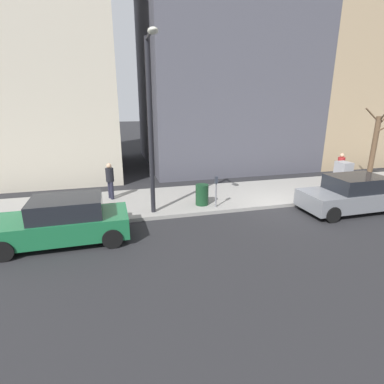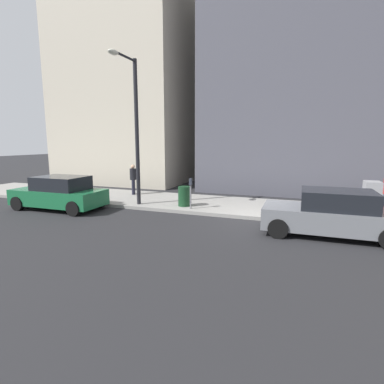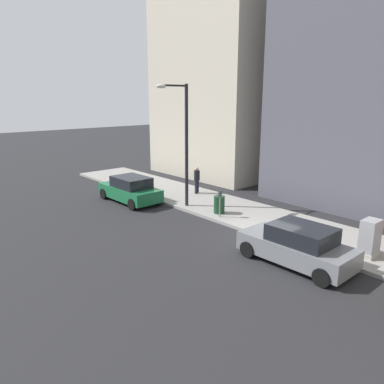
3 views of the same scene
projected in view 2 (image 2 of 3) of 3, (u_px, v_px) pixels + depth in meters
The scene contains 11 objects.
ground_plane at pixel (258, 221), 11.73m from camera, with size 120.00×120.00×0.00m, color #232326.
sidewalk at pixel (265, 208), 13.57m from camera, with size 4.00×36.00×0.15m, color gray.
parked_car_grey at pixel (331, 214), 9.75m from camera, with size 1.96×4.22×1.52m.
parked_car_green at pixel (59, 193), 13.62m from camera, with size 1.97×4.22×1.52m.
parking_meter at pixel (191, 190), 13.02m from camera, with size 0.14×0.10×1.35m.
utility_box at pixel (371, 200), 11.41m from camera, with size 0.83×0.61×1.43m.
streetlamp at pixel (133, 120), 13.27m from camera, with size 1.97×0.32×6.50m.
trash_bin at pixel (184, 196), 13.66m from camera, with size 0.56×0.56×0.90m, color #14381E.
pedestrian_far_corner at pixel (133, 178), 16.64m from camera, with size 0.38×0.36×1.66m.
office_block_center at pixel (296, 79), 20.32m from camera, with size 10.73×10.73×14.54m, color #4C4C56.
office_tower_right at pixel (133, 2), 22.86m from camera, with size 9.49×9.49×27.22m, color #BCB29E.
Camera 2 is at (-11.58, -1.53, 3.06)m, focal length 28.00 mm.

